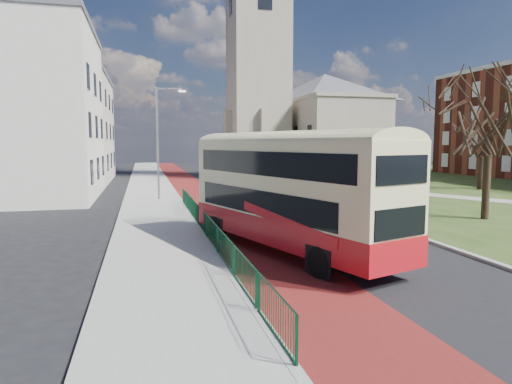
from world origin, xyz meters
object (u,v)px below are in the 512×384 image
object	(u,v)px
winter_tree_near	(491,104)
winter_tree_far	(483,131)
bus	(288,187)
streetlamp	(160,137)
litter_bin	(395,208)

from	to	relation	value
winter_tree_near	winter_tree_far	world-z (taller)	winter_tree_near
bus	streetlamp	bearing A→B (deg)	84.93
winter_tree_far	litter_bin	world-z (taller)	winter_tree_far
streetlamp	winter_tree_far	world-z (taller)	streetlamp
streetlamp	winter_tree_far	size ratio (longest dim) A/B	1.06
winter_tree_near	litter_bin	world-z (taller)	winter_tree_near
streetlamp	litter_bin	world-z (taller)	streetlamp
streetlamp	winter_tree_near	bearing A→B (deg)	-36.77
bus	litter_bin	bearing A→B (deg)	19.25
streetlamp	winter_tree_far	distance (m)	28.17
bus	winter_tree_far	xyz separation A→B (m)	(24.04, 18.27, 2.71)
winter_tree_far	winter_tree_near	bearing A→B (deg)	-129.31
streetlamp	bus	world-z (taller)	streetlamp
streetlamp	litter_bin	bearing A→B (deg)	-39.97
bus	winter_tree_near	world-z (taller)	winter_tree_near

